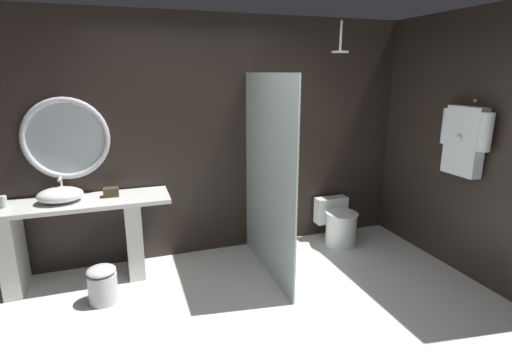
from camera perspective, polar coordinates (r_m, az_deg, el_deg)
ground_plane at (r=3.21m, az=1.90°, el=-23.94°), size 5.76×5.76×0.00m
back_wall_panel at (r=4.39m, az=-6.86°, el=5.42°), size 4.80×0.10×2.60m
side_wall_right at (r=4.55m, az=27.19°, el=4.22°), size 0.10×2.47×2.60m
vanity_counter at (r=4.22m, az=-24.71°, el=-7.53°), size 1.81×0.51×0.83m
vessel_sink at (r=4.11m, az=-26.44°, el=-2.45°), size 0.41×0.33×0.21m
tumbler_cup at (r=4.20m, az=-32.67°, el=-3.16°), size 0.06×0.06×0.11m
tissue_box at (r=4.11m, az=-20.19°, el=-2.20°), size 0.14×0.10×0.09m
round_wall_mirror at (r=4.22m, az=-25.72°, el=4.85°), size 0.80×0.06×0.80m
shower_glass_panel at (r=3.88m, az=1.74°, el=-0.23°), size 0.02×1.36×2.00m
rain_shower_head at (r=4.26m, az=12.05°, el=17.56°), size 0.17×0.17×0.31m
hanging_bathrobe at (r=4.30m, az=27.90°, el=4.85°), size 0.20×0.56×0.73m
toilet at (r=4.87m, az=11.79°, el=-6.70°), size 0.40×0.53×0.51m
waste_bin at (r=3.90m, az=-21.28°, el=-14.33°), size 0.26×0.26×0.34m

